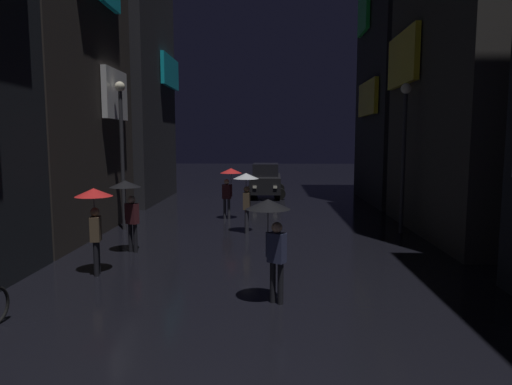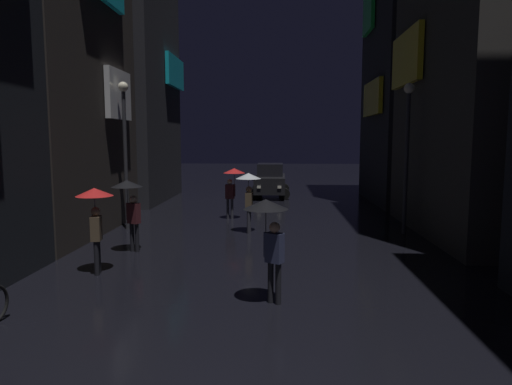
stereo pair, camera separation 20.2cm
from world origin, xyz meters
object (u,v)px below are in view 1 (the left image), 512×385
(pedestrian_midstreet_centre_clear, at_px, (246,186))
(car_distant, at_px, (266,181))
(pedestrian_foreground_right_red, at_px, (230,179))
(pedestrian_far_right_red, at_px, (94,207))
(pedestrian_foreground_left_black, at_px, (271,222))
(streetlamp_left_far, at_px, (122,138))
(pedestrian_near_crossing_black, at_px, (127,196))
(streetlamp_right_far, at_px, (404,140))

(pedestrian_midstreet_centre_clear, bearing_deg, car_distant, 86.80)
(pedestrian_foreground_right_red, xyz_separation_m, pedestrian_far_right_red, (-2.59, -7.93, 0.00))
(pedestrian_foreground_left_black, distance_m, streetlamp_left_far, 9.30)
(car_distant, relative_size, streetlamp_left_far, 0.78)
(pedestrian_near_crossing_black, xyz_separation_m, pedestrian_foreground_right_red, (2.47, 5.72, 0.00))
(pedestrian_far_right_red, distance_m, streetlamp_right_far, 10.46)
(pedestrian_near_crossing_black, bearing_deg, pedestrian_foreground_right_red, 66.63)
(pedestrian_foreground_left_black, xyz_separation_m, pedestrian_midstreet_centre_clear, (-0.86, 7.05, 0.00))
(car_distant, bearing_deg, pedestrian_near_crossing_black, -106.28)
(pedestrian_midstreet_centre_clear, bearing_deg, pedestrian_foreground_right_red, 106.89)
(pedestrian_near_crossing_black, relative_size, pedestrian_midstreet_centre_clear, 1.00)
(pedestrian_foreground_left_black, distance_m, car_distant, 17.41)
(pedestrian_foreground_left_black, relative_size, car_distant, 0.51)
(car_distant, distance_m, streetlamp_right_far, 11.63)
(pedestrian_midstreet_centre_clear, bearing_deg, pedestrian_near_crossing_black, -138.13)
(streetlamp_left_far, height_order, streetlamp_right_far, streetlamp_left_far)
(pedestrian_near_crossing_black, height_order, pedestrian_far_right_red, same)
(pedestrian_foreground_right_red, bearing_deg, pedestrian_foreground_left_black, -80.17)
(pedestrian_foreground_right_red, relative_size, pedestrian_far_right_red, 1.00)
(pedestrian_midstreet_centre_clear, xyz_separation_m, streetlamp_right_far, (5.49, 0.07, 1.62))
(pedestrian_foreground_right_red, distance_m, streetlamp_left_far, 4.70)
(pedestrian_far_right_red, bearing_deg, streetlamp_left_far, 101.11)
(pedestrian_foreground_right_red, relative_size, streetlamp_left_far, 0.40)
(pedestrian_foreground_left_black, relative_size, streetlamp_right_far, 0.41)
(car_distant, xyz_separation_m, streetlamp_left_far, (-5.09, -9.99, 2.43))
(pedestrian_midstreet_centre_clear, bearing_deg, streetlamp_left_far, 175.47)
(pedestrian_near_crossing_black, height_order, streetlamp_left_far, streetlamp_left_far)
(pedestrian_foreground_left_black, xyz_separation_m, pedestrian_foreground_right_red, (-1.70, 9.80, 0.00))
(car_distant, bearing_deg, streetlamp_left_far, -117.01)
(streetlamp_left_far, bearing_deg, pedestrian_far_right_red, -78.89)
(pedestrian_foreground_left_black, bearing_deg, streetlamp_left_far, 125.97)
(pedestrian_foreground_left_black, bearing_deg, car_distant, 90.93)
(car_distant, bearing_deg, pedestrian_foreground_left_black, -89.07)
(pedestrian_foreground_left_black, relative_size, pedestrian_midstreet_centre_clear, 1.00)
(pedestrian_foreground_left_black, bearing_deg, pedestrian_far_right_red, 156.40)
(pedestrian_foreground_right_red, bearing_deg, pedestrian_near_crossing_black, -113.37)
(pedestrian_near_crossing_black, bearing_deg, pedestrian_foreground_left_black, -44.38)
(streetlamp_left_far, bearing_deg, pedestrian_midstreet_centre_clear, -4.53)
(pedestrian_near_crossing_black, relative_size, pedestrian_foreground_right_red, 1.00)
(car_distant, height_order, streetlamp_left_far, streetlamp_left_far)
(pedestrian_midstreet_centre_clear, relative_size, car_distant, 0.51)
(pedestrian_near_crossing_black, xyz_separation_m, pedestrian_midstreet_centre_clear, (3.31, 2.97, 0.00))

